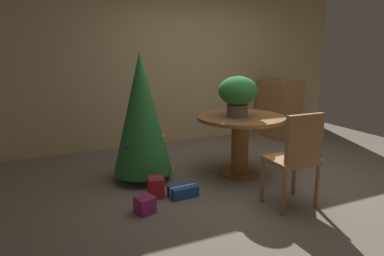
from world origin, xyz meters
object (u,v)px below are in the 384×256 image
Objects in this scene: flower_vase at (238,93)px; gift_box_red at (156,187)px; wooden_cabinet at (278,109)px; gift_box_purple at (145,205)px; wooden_chair_near at (296,155)px; gift_box_blue at (183,191)px; holiday_tree at (141,114)px; round_dining_table at (240,133)px.

flower_vase reaches higher than gift_box_red.
flower_vase is at bearing -141.72° from wooden_cabinet.
gift_box_purple is 3.65m from wooden_cabinet.
gift_box_red reaches higher than gift_box_purple.
wooden_chair_near reaches higher than gift_box_blue.
wooden_chair_near is 3.17× the size of gift_box_blue.
wooden_cabinet is at bearing 19.74° from holiday_tree.
wooden_cabinet is (1.70, 1.38, -0.03)m from round_dining_table.
gift_box_red is 0.30m from gift_box_blue.
wooden_chair_near is at bearing -49.83° from holiday_tree.
flower_vase is 1.59× the size of gift_box_blue.
round_dining_table is 1.24m from holiday_tree.
wooden_chair_near is at bearing -86.88° from flower_vase.
round_dining_table is 2.21× the size of flower_vase.
flower_vase is 1.35m from gift_box_blue.
round_dining_table is 0.51m from flower_vase.
gift_box_purple reaches higher than gift_box_blue.
holiday_tree reaches higher than gift_box_red.
wooden_chair_near is at bearing -125.28° from wooden_cabinet.
wooden_cabinet reaches higher than gift_box_purple.
flower_vase is 1.74m from gift_box_purple.
round_dining_table is 0.70× the size of holiday_tree.
gift_box_blue is at bearing -147.13° from wooden_cabinet.
wooden_chair_near is at bearing -20.04° from gift_box_purple.
holiday_tree is at bearing 130.17° from wooden_chair_near.
wooden_cabinet is at bearing 38.28° from flower_vase.
wooden_cabinet is (2.86, 1.02, -0.31)m from holiday_tree.
gift_box_red is (-1.19, 0.82, -0.45)m from wooden_chair_near.
holiday_tree is at bearing 74.20° from gift_box_purple.
round_dining_table is at bearing -17.11° from holiday_tree.
gift_box_blue is (-0.91, -0.30, -0.49)m from round_dining_table.
round_dining_table is at bearing -140.84° from wooden_cabinet.
wooden_cabinet reaches higher than wooden_chair_near.
gift_box_blue is 3.14m from wooden_cabinet.
flower_vase is 1.13m from wooden_chair_near.
gift_box_purple is at bearing -148.68° from wooden_cabinet.
gift_box_purple is at bearing -159.51° from flower_vase.
round_dining_table reaches higher than gift_box_purple.
flower_vase is at bearing -17.97° from holiday_tree.
flower_vase is at bearing 93.12° from wooden_chair_near.
gift_box_blue is 0.53m from gift_box_purple.
gift_box_red is 0.21× the size of wooden_cabinet.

